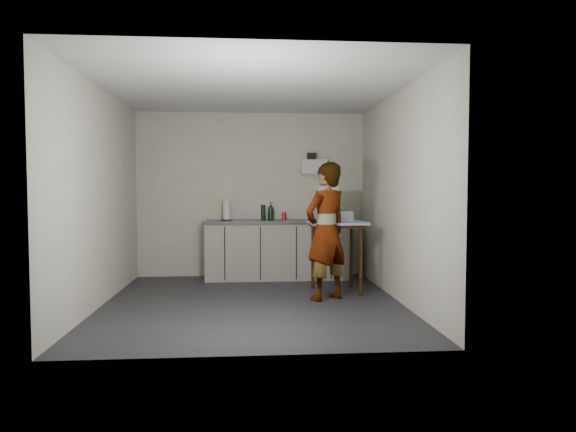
{
  "coord_description": "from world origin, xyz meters",
  "views": [
    {
      "loc": [
        -0.06,
        -6.22,
        1.39
      ],
      "look_at": [
        0.47,
        0.45,
        1.04
      ],
      "focal_mm": 32.0,
      "sensor_mm": 36.0,
      "label": 1
    }
  ],
  "objects": [
    {
      "name": "wall_right",
      "position": [
        1.79,
        0.0,
        1.3
      ],
      "size": [
        0.02,
        4.0,
        2.6
      ],
      "primitive_type": "cube",
      "color": "beige",
      "rests_on": "ground"
    },
    {
      "name": "dish_rack",
      "position": [
        1.08,
        1.69,
        0.97
      ],
      "size": [
        0.35,
        0.26,
        0.25
      ],
      "color": "silver",
      "rests_on": "kitchen_counter"
    },
    {
      "name": "kitchen_counter",
      "position": [
        0.4,
        1.7,
        0.43
      ],
      "size": [
        2.24,
        0.62,
        0.91
      ],
      "color": "black",
      "rests_on": "ground"
    },
    {
      "name": "wall_shelf",
      "position": [
        1.0,
        1.92,
        1.75
      ],
      "size": [
        0.42,
        0.18,
        0.37
      ],
      "color": "silver",
      "rests_on": "ground"
    },
    {
      "name": "bakery_box",
      "position": [
        1.12,
        0.63,
        1.06
      ],
      "size": [
        0.45,
        0.45,
        0.47
      ],
      "rotation": [
        0.0,
        0.0,
        0.41
      ],
      "color": "silver",
      "rests_on": "side_table"
    },
    {
      "name": "soap_bottle",
      "position": [
        0.3,
        1.68,
        1.05
      ],
      "size": [
        0.15,
        0.15,
        0.28
      ],
      "primitive_type": "imported",
      "rotation": [
        0.0,
        0.0,
        0.61
      ],
      "color": "black",
      "rests_on": "kitchen_counter"
    },
    {
      "name": "soda_can",
      "position": [
        0.51,
        1.73,
        0.97
      ],
      "size": [
        0.06,
        0.06,
        0.12
      ],
      "primitive_type": "cylinder",
      "color": "red",
      "rests_on": "kitchen_counter"
    },
    {
      "name": "paper_towel",
      "position": [
        -0.38,
        1.69,
        1.05
      ],
      "size": [
        0.17,
        0.17,
        0.31
      ],
      "color": "black",
      "rests_on": "kitchen_counter"
    },
    {
      "name": "wall_back",
      "position": [
        0.0,
        1.99,
        1.3
      ],
      "size": [
        3.6,
        0.02,
        2.6
      ],
      "primitive_type": "cube",
      "color": "beige",
      "rests_on": "ground"
    },
    {
      "name": "ceiling",
      "position": [
        0.0,
        0.0,
        2.6
      ],
      "size": [
        3.6,
        4.0,
        0.01
      ],
      "primitive_type": "cube",
      "color": "white",
      "rests_on": "wall_back"
    },
    {
      "name": "dark_bottle",
      "position": [
        0.18,
        1.67,
        1.03
      ],
      "size": [
        0.07,
        0.07,
        0.24
      ],
      "primitive_type": "cylinder",
      "color": "black",
      "rests_on": "kitchen_counter"
    },
    {
      "name": "side_table",
      "position": [
        1.13,
        0.57,
        0.83
      ],
      "size": [
        0.76,
        0.76,
        0.96
      ],
      "rotation": [
        0.0,
        0.0,
        0.03
      ],
      "color": "#34170B",
      "rests_on": "ground"
    },
    {
      "name": "wall_left",
      "position": [
        -1.79,
        0.0,
        1.3
      ],
      "size": [
        0.02,
        4.0,
        2.6
      ],
      "primitive_type": "cube",
      "color": "beige",
      "rests_on": "ground"
    },
    {
      "name": "standing_man",
      "position": [
        0.92,
        0.11,
        0.86
      ],
      "size": [
        0.75,
        0.7,
        1.72
      ],
      "primitive_type": "imported",
      "rotation": [
        0.0,
        0.0,
        3.74
      ],
      "color": "#B2A593",
      "rests_on": "ground"
    },
    {
      "name": "ground",
      "position": [
        0.0,
        0.0,
        0.0
      ],
      "size": [
        4.0,
        4.0,
        0.0
      ],
      "primitive_type": "plane",
      "color": "#242328",
      "rests_on": "ground"
    }
  ]
}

